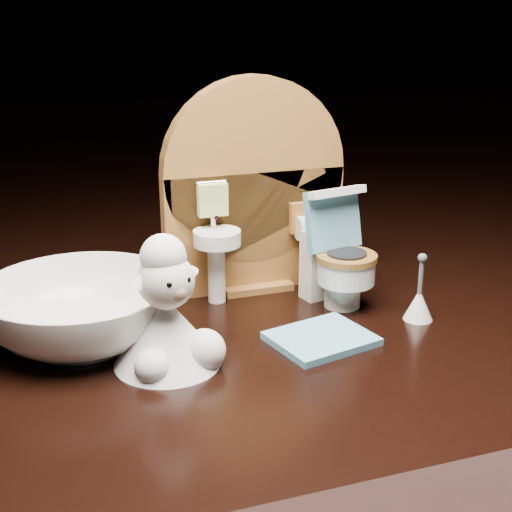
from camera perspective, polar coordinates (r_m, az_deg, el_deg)
The scene contains 6 objects.
backdrop_panel at distance 0.50m, azimuth -0.25°, elevation 4.58°, with size 0.13×0.05×0.15m.
toy_toilet at distance 0.49m, azimuth 6.49°, elevation -0.46°, with size 0.05×0.05×0.08m.
bath_mat at distance 0.44m, azimuth 5.23°, elevation -6.61°, with size 0.06×0.05×0.00m, color #5EA0BF.
toilet_brush at distance 0.47m, azimuth 12.90°, elevation -3.62°, with size 0.02×0.02×0.05m.
plush_lamb at distance 0.40m, azimuth -7.04°, elevation -5.13°, with size 0.06×0.06×0.08m.
ceramic_bowl at distance 0.44m, azimuth -13.78°, elevation -4.37°, with size 0.12×0.12×0.04m, color white.
Camera 1 is at (-0.16, -0.39, 0.19)m, focal length 50.00 mm.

